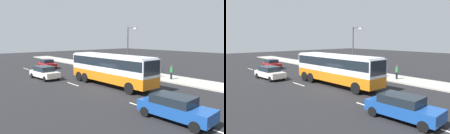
# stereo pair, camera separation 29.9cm
# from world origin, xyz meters

# --- Properties ---
(ground_plane) EXTENTS (120.00, 120.00, 0.00)m
(ground_plane) POSITION_xyz_m (0.00, 0.00, 0.00)
(ground_plane) COLOR black
(sidewalk_curb) EXTENTS (80.00, 4.00, 0.15)m
(sidewalk_curb) POSITION_xyz_m (0.00, 8.64, 0.07)
(sidewalk_curb) COLOR #A8A399
(sidewalk_curb) RESTS_ON ground_plane
(lane_centreline) EXTENTS (32.83, 0.16, 0.01)m
(lane_centreline) POSITION_xyz_m (-2.69, -1.99, 0.00)
(lane_centreline) COLOR white
(lane_centreline) RESTS_ON ground_plane
(coach_bus) EXTENTS (11.02, 2.84, 3.28)m
(coach_bus) POSITION_xyz_m (-1.00, 0.79, 2.04)
(coach_bus) COLOR orange
(coach_bus) RESTS_ON ground_plane
(car_blue_saloon) EXTENTS (4.71, 2.12, 1.55)m
(car_blue_saloon) POSITION_xyz_m (9.01, -2.41, 0.82)
(car_blue_saloon) COLOR #194799
(car_blue_saloon) RESTS_ON ground_plane
(car_white_minivan) EXTENTS (4.77, 2.25, 1.57)m
(car_white_minivan) POSITION_xyz_m (-9.08, -3.11, 0.83)
(car_white_minivan) COLOR white
(car_white_minivan) RESTS_ON ground_plane
(car_red_compact) EXTENTS (4.11, 2.02, 1.50)m
(car_red_compact) POSITION_xyz_m (-17.71, 0.95, 0.79)
(car_red_compact) COLOR #B21919
(car_red_compact) RESTS_ON ground_plane
(pedestrian_near_curb) EXTENTS (0.32, 0.32, 1.64)m
(pedestrian_near_curb) POSITION_xyz_m (1.58, 8.04, 1.09)
(pedestrian_near_curb) COLOR black
(pedestrian_near_curb) RESTS_ON sidewalk_curb
(pedestrian_at_crossing) EXTENTS (0.32, 0.32, 1.59)m
(pedestrian_at_crossing) POSITION_xyz_m (-0.48, 7.94, 1.06)
(pedestrian_at_crossing) COLOR black
(pedestrian_at_crossing) RESTS_ON sidewalk_curb
(street_lamp) EXTENTS (1.71, 0.24, 6.37)m
(street_lamp) POSITION_xyz_m (-4.68, 7.05, 3.84)
(street_lamp) COLOR #47474C
(street_lamp) RESTS_ON sidewalk_curb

